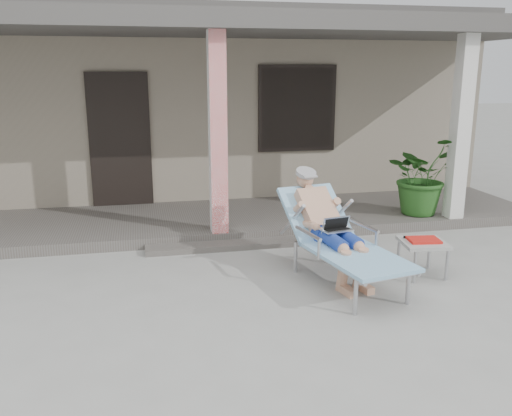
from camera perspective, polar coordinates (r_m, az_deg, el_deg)
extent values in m
plane|color=#9E9E99|center=(5.43, -0.49, -10.37)|extent=(60.00, 60.00, 0.00)
cube|color=gray|center=(11.41, -7.21, 10.32)|extent=(10.00, 5.00, 3.00)
cube|color=#474442|center=(11.41, -7.48, 18.60)|extent=(10.40, 5.40, 0.30)
cube|color=black|center=(8.88, -14.12, 6.96)|extent=(0.95, 0.06, 2.10)
cube|color=black|center=(9.20, 4.35, 10.40)|extent=(1.20, 0.06, 1.30)
cube|color=black|center=(9.20, 4.36, 10.40)|extent=(1.32, 0.05, 1.42)
cube|color=#605B56|center=(8.20, -4.72, -1.27)|extent=(10.00, 2.00, 0.15)
cube|color=red|center=(7.10, -4.05, 7.69)|extent=(0.22, 0.22, 2.61)
cube|color=silver|center=(8.34, 20.72, 7.79)|extent=(0.22, 0.22, 2.61)
cube|color=#474442|center=(7.92, -5.16, 18.67)|extent=(10.00, 2.30, 0.24)
cube|color=#605B56|center=(7.12, -3.50, -3.99)|extent=(2.00, 0.30, 0.07)
cylinder|color=#B7B7BC|center=(5.28, 10.45, -9.19)|extent=(0.04, 0.04, 0.37)
cylinder|color=#B7B7BC|center=(5.63, 15.73, -8.00)|extent=(0.04, 0.04, 0.37)
cylinder|color=#B7B7BC|center=(6.26, 4.19, -5.18)|extent=(0.04, 0.04, 0.37)
cylinder|color=#B7B7BC|center=(6.56, 8.98, -4.41)|extent=(0.04, 0.04, 0.37)
cube|color=#B7B7BC|center=(5.72, 10.59, -5.20)|extent=(0.84, 1.30, 0.03)
cube|color=#92D2E2|center=(5.71, 10.61, -4.98)|extent=(0.95, 1.36, 0.04)
cube|color=#B7B7BC|center=(6.36, 6.29, -0.85)|extent=(0.72, 0.68, 0.49)
cube|color=#92D2E2|center=(6.36, 6.30, -0.55)|extent=(0.83, 0.77, 0.55)
cylinder|color=#9E9EA0|center=(6.50, 5.16, 3.76)|extent=(0.28, 0.29, 0.13)
cube|color=silver|center=(6.00, 8.40, -2.24)|extent=(0.37, 0.29, 0.23)
cube|color=#A1A29D|center=(6.37, 17.22, -3.52)|extent=(0.55, 0.55, 0.04)
cylinder|color=#B7B7BC|center=(6.18, 16.37, -5.99)|extent=(0.03, 0.03, 0.37)
cylinder|color=#B7B7BC|center=(6.37, 19.46, -5.64)|extent=(0.03, 0.03, 0.37)
cylinder|color=#B7B7BC|center=(6.50, 14.76, -4.87)|extent=(0.03, 0.03, 0.37)
cylinder|color=#B7B7BC|center=(6.68, 17.74, -4.56)|extent=(0.03, 0.03, 0.37)
cube|color=red|center=(6.36, 17.24, -3.23)|extent=(0.37, 0.30, 0.03)
cube|color=black|center=(6.47, 16.70, -2.95)|extent=(0.34, 0.07, 0.03)
imported|color=#26591E|center=(8.52, 17.04, 3.31)|extent=(1.30, 1.22, 1.17)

